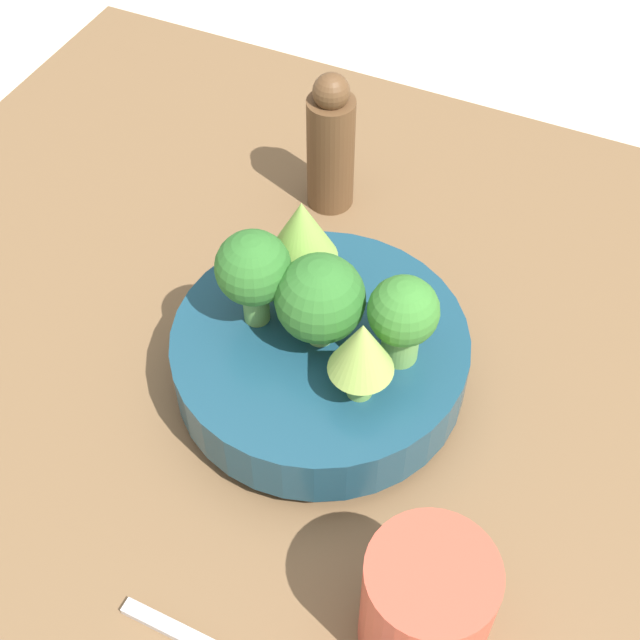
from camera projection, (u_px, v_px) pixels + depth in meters
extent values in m
plane|color=beige|center=(297.00, 421.00, 0.74)|extent=(6.00, 6.00, 0.00)
cube|color=brown|center=(297.00, 406.00, 0.72)|extent=(0.89, 0.83, 0.04)
cylinder|color=navy|center=(320.00, 379.00, 0.70)|extent=(0.10, 0.10, 0.01)
cylinder|color=navy|center=(320.00, 356.00, 0.68)|extent=(0.22, 0.22, 0.05)
cylinder|color=#6BA34C|center=(303.00, 272.00, 0.68)|extent=(0.02, 0.02, 0.03)
cone|color=#84AD47|center=(302.00, 231.00, 0.65)|extent=(0.05, 0.05, 0.05)
cylinder|color=#6BA34C|center=(400.00, 341.00, 0.64)|extent=(0.03, 0.03, 0.03)
sphere|color=#387A2D|center=(404.00, 311.00, 0.61)|extent=(0.05, 0.05, 0.05)
cylinder|color=#7AB256|center=(320.00, 328.00, 0.65)|extent=(0.02, 0.02, 0.02)
sphere|color=#2D6B28|center=(320.00, 299.00, 0.63)|extent=(0.07, 0.07, 0.07)
cylinder|color=#6BA34C|center=(360.00, 380.00, 0.62)|extent=(0.02, 0.02, 0.03)
cone|color=#93B751|center=(362.00, 347.00, 0.59)|extent=(0.05, 0.05, 0.05)
cylinder|color=#609347|center=(256.00, 302.00, 0.66)|extent=(0.02, 0.02, 0.04)
sphere|color=#2D6B28|center=(253.00, 268.00, 0.63)|extent=(0.06, 0.06, 0.06)
cylinder|color=#C64C38|center=(426.00, 605.00, 0.54)|extent=(0.08, 0.08, 0.10)
cylinder|color=brown|center=(331.00, 153.00, 0.80)|extent=(0.04, 0.04, 0.11)
sphere|color=brown|center=(331.00, 91.00, 0.75)|extent=(0.03, 0.03, 0.03)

